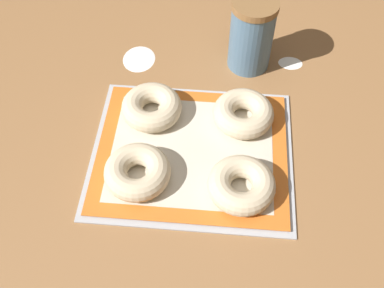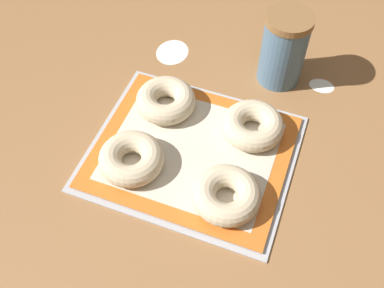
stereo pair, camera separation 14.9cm
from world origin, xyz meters
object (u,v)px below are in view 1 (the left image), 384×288
Objects in this scene: bagel_front_right at (241,185)px; bagel_back_left at (152,107)px; flour_canister at (252,34)px; bagel_back_right at (243,114)px; baking_tray at (192,152)px; bagel_front_left at (137,172)px.

bagel_back_left is (-0.20, 0.18, 0.00)m from bagel_front_right.
flour_canister is (0.21, 0.19, 0.06)m from bagel_back_left.
bagel_front_right is at bearing -42.10° from bagel_back_left.
flour_canister reaches higher than bagel_back_right.
bagel_back_right is at bearing 41.09° from baking_tray.
bagel_back_left is at bearing 179.70° from bagel_back_right.
bagel_front_left and bagel_back_left have the same top height.
baking_tray is at bearing -111.99° from flour_canister.
bagel_front_right is 0.27m from bagel_back_left.
baking_tray is 3.18× the size of bagel_front_left.
bagel_front_left is at bearing 176.53° from bagel_front_right.
flour_canister is (0.01, 0.19, 0.06)m from bagel_back_right.
bagel_back_right is 0.20m from flour_canister.
bagel_front_right is (0.21, -0.01, 0.00)m from bagel_front_left.
bagel_front_left reaches higher than baking_tray.
baking_tray is 0.32m from flour_canister.
bagel_front_right is 0.38m from flour_canister.
bagel_back_right is at bearing -0.30° from bagel_back_left.
flour_canister is (0.12, 0.29, 0.09)m from baking_tray.
bagel_front_right is 0.74× the size of flour_canister.
bagel_back_right is 0.74× the size of flour_canister.
bagel_front_right is at bearing -90.11° from bagel_back_right.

